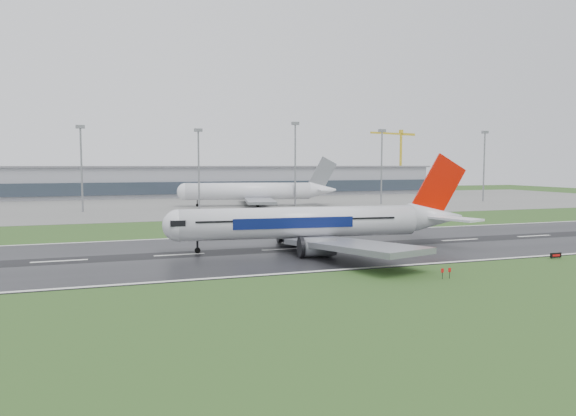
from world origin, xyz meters
name	(u,v)px	position (x,y,z in m)	size (l,w,h in m)	color
ground	(377,245)	(0.00, 0.00, 0.00)	(520.00, 520.00, 0.00)	#27491B
runway	(377,244)	(0.00, 0.00, 0.05)	(400.00, 45.00, 0.10)	black
apron	(238,203)	(0.00, 125.00, 0.04)	(400.00, 130.00, 0.08)	slate
terminal	(212,181)	(0.00, 185.00, 7.50)	(240.00, 36.00, 15.00)	gray
main_airliner	(322,203)	(-13.01, -1.77, 8.93)	(59.82, 56.97, 17.66)	silver
parked_airliner	(255,182)	(2.63, 106.54, 9.49)	(64.19, 59.76, 18.81)	white
tower_crane	(401,160)	(122.69, 200.00, 19.38)	(38.80, 2.12, 38.77)	gold
runway_sign	(556,256)	(21.76, -24.36, 0.52)	(2.30, 0.26, 1.04)	black
floodmast_1	(82,170)	(-60.92, 100.00, 14.36)	(0.64, 0.64, 28.73)	gray
floodmast_2	(199,171)	(-20.58, 100.00, 14.20)	(0.64, 0.64, 28.40)	gray
floodmast_3	(295,166)	(17.12, 100.00, 15.89)	(0.64, 0.64, 31.78)	gray
floodmast_4	(382,168)	(54.97, 100.00, 14.89)	(0.64, 0.64, 29.78)	gray
floodmast_5	(484,168)	(105.97, 100.00, 15.06)	(0.64, 0.64, 30.11)	gray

